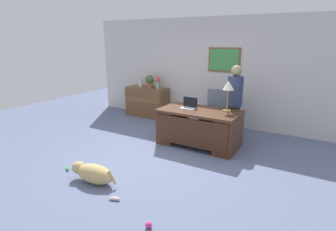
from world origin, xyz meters
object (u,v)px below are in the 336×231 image
person_standing (234,103)px  vase_with_flowers (157,81)px  dog_lying (93,173)px  dog_toy_plush (115,199)px  desk (199,127)px  laptop (189,106)px  dog_toy_ball (149,225)px  credenza (147,102)px  potted_plant (150,81)px  dog_toy_bone (67,168)px  armchair (217,114)px  vase_empty (140,83)px  desk_lamp (228,87)px

person_standing → vase_with_flowers: person_standing is taller
dog_lying → dog_toy_plush: (0.62, -0.21, -0.13)m
desk → dog_toy_plush: size_ratio=9.81×
laptop → dog_toy_plush: 2.64m
dog_toy_ball → desk: bearing=102.2°
credenza → dog_toy_plush: (2.07, -3.78, -0.39)m
dog_lying → vase_with_flowers: 3.84m
desk → dog_toy_plush: 2.50m
potted_plant → dog_toy_bone: size_ratio=2.10×
armchair → vase_empty: bearing=170.1°
armchair → dog_toy_ball: 3.64m
desk → laptop: (-0.26, 0.05, 0.41)m
vase_with_flowers → dog_toy_bone: 3.66m
dog_toy_ball → desk_lamp: bearing=91.4°
laptop → dog_toy_plush: (0.11, -2.51, -0.79)m
person_standing → dog_lying: (-1.30, -2.88, -0.69)m
person_standing → vase_with_flowers: (-2.40, 0.70, 0.20)m
laptop → vase_empty: vase_empty is taller
person_standing → laptop: bearing=-143.7°
desk → person_standing: 0.93m
person_standing → dog_toy_bone: bearing=-125.6°
vase_with_flowers → armchair: bearing=-12.7°
laptop → credenza: bearing=147.1°
dog_toy_bone → armchair: bearing=63.4°
dog_toy_ball → dog_toy_plush: bearing=162.4°
dog_lying → dog_toy_bone: dog_lying is taller
desk → dog_toy_plush: (-0.15, -2.46, -0.39)m
armchair → potted_plant: 2.30m
armchair → dog_toy_plush: (-0.21, -3.35, -0.44)m
credenza → dog_toy_plush: size_ratio=7.35×
credenza → armchair: 2.33m
person_standing → desk_lamp: bearing=-92.3°
credenza → armchair: (2.28, -0.43, 0.05)m
desk → potted_plant: 2.58m
potted_plant → person_standing: bearing=-14.7°
vase_with_flowers → dog_toy_bone: size_ratio=2.08×
dog_lying → potted_plant: potted_plant is taller
laptop → dog_toy_ball: bearing=-73.0°
vase_empty → dog_toy_bone: (0.97, -3.49, -0.93)m
credenza → vase_empty: (-0.22, 0.00, 0.53)m
person_standing → potted_plant: size_ratio=4.58×
person_standing → potted_plant: 2.75m
armchair → potted_plant: size_ratio=2.86×
dog_lying → desk: bearing=71.1°
person_standing → laptop: person_standing is taller
armchair → laptop: size_ratio=3.21×
desk → dog_lying: (-0.77, -2.25, -0.26)m
dog_toy_ball → dog_toy_bone: dog_toy_ball is taller
vase_with_flowers → credenza: bearing=-179.8°
desk → credenza: credenza is taller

